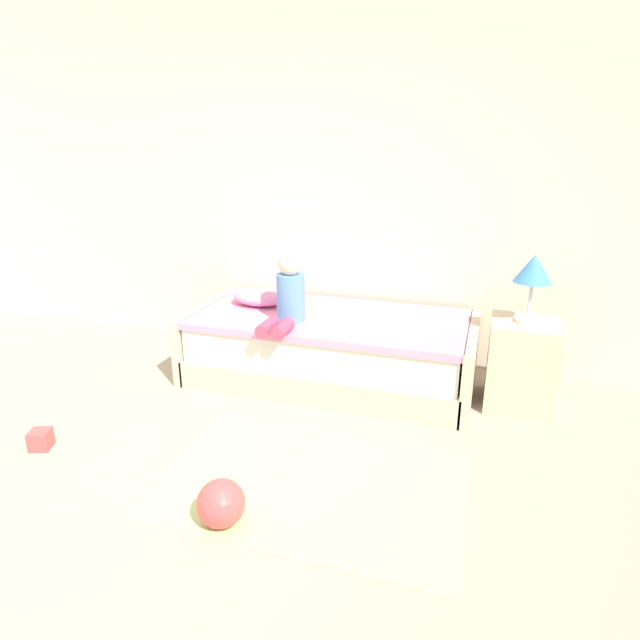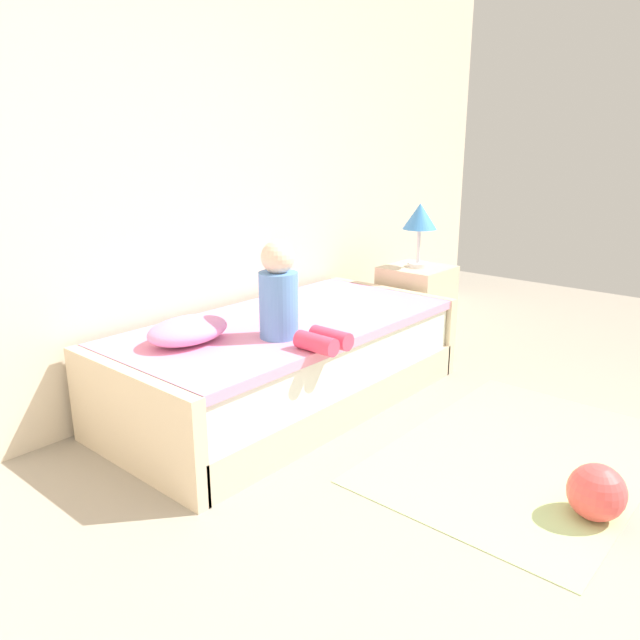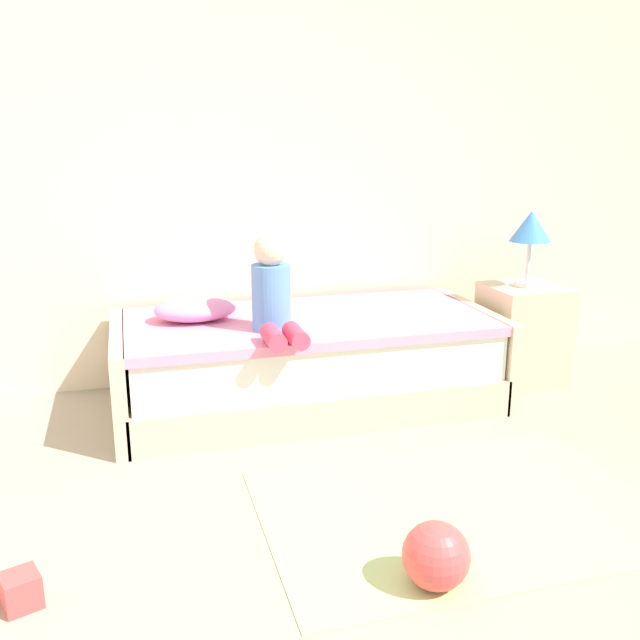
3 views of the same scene
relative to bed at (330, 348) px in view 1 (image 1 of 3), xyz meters
name	(u,v)px [view 1 (image 1 of 3)]	position (x,y,z in m)	size (l,w,h in m)	color
ground_plane	(81,534)	(-0.60, -2.00, -0.25)	(9.20, 9.20, 0.00)	#9E9384
wall_rear	(281,176)	(-0.60, 0.60, 1.20)	(7.20, 0.10, 2.90)	beige
bed	(330,348)	(0.00, 0.00, 0.00)	(2.11, 1.00, 0.50)	beige
nightstand	(521,364)	(1.35, -0.01, 0.05)	(0.44, 0.44, 0.60)	beige
table_lamp	(533,272)	(1.35, -0.01, 0.69)	(0.24, 0.24, 0.45)	silver
child_figure	(288,295)	(-0.24, -0.23, 0.46)	(0.20, 0.51, 0.50)	#598CD1
pillow	(261,297)	(-0.60, 0.10, 0.32)	(0.44, 0.30, 0.13)	#EA8CC6
toy_ball	(221,503)	(-0.01, -1.73, -0.13)	(0.23, 0.23, 0.23)	#E54C4C
area_rug	(312,483)	(0.29, -1.30, -0.24)	(1.60, 1.10, 0.01)	#B2D189
toy_block	(41,439)	(-1.34, -1.47, -0.19)	(0.11, 0.11, 0.11)	#E54C4C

